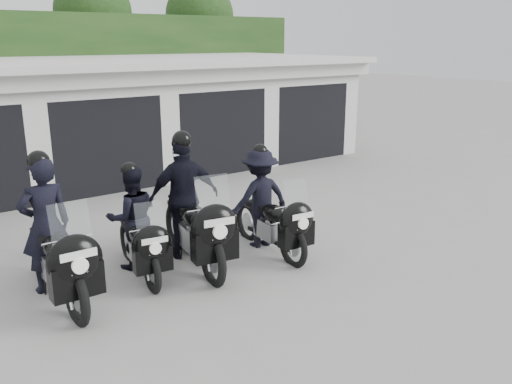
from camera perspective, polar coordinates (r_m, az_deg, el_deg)
ground at (r=8.52m, az=-0.92°, el=-8.29°), size 80.00×80.00×0.00m
garage_block at (r=15.23m, az=-18.87°, el=7.23°), size 16.40×6.80×2.96m
background_vegetation at (r=19.89m, az=-22.58°, el=12.62°), size 20.00×3.90×5.80m
police_bike_a at (r=7.86m, az=-20.54°, el=-4.92°), size 0.71×2.41×2.10m
police_bike_b at (r=8.47m, az=-12.59°, el=-3.48°), size 0.90×2.00×1.75m
police_bike_c at (r=8.67m, az=-7.10°, el=-1.50°), size 1.27×2.47×2.16m
police_bike_d at (r=9.15m, az=0.94°, el=-1.29°), size 1.15×2.13×1.85m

